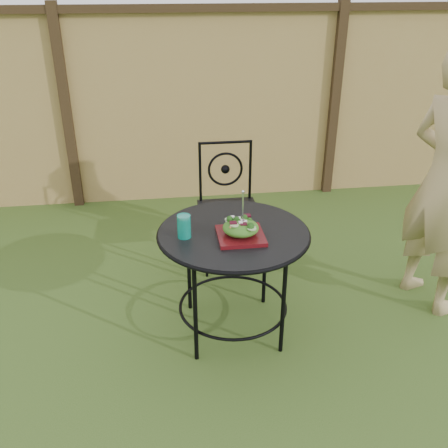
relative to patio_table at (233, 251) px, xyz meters
name	(u,v)px	position (x,y,z in m)	size (l,w,h in m)	color
ground	(240,324)	(0.05, 0.03, -0.59)	(60.00, 60.00, 0.00)	#2E4817
fence	(204,106)	(0.05, 2.22, 0.36)	(8.00, 0.12, 1.90)	tan
patio_table	(233,251)	(0.00, 0.00, 0.00)	(0.92, 0.92, 0.72)	black
patio_chair	(228,202)	(0.10, 0.91, -0.08)	(0.46, 0.46, 0.95)	black
diner	(448,183)	(1.43, 0.16, 0.31)	(0.65, 0.43, 1.79)	tan
salad_plate	(241,236)	(0.03, -0.09, 0.15)	(0.27, 0.27, 0.02)	#3F090B
salad	(241,228)	(0.03, -0.09, 0.20)	(0.21, 0.21, 0.08)	#235614
fork	(243,207)	(0.04, -0.09, 0.33)	(0.01, 0.01, 0.18)	silver
drinking_glass	(184,226)	(-0.30, -0.04, 0.21)	(0.08, 0.08, 0.14)	#0C8D78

